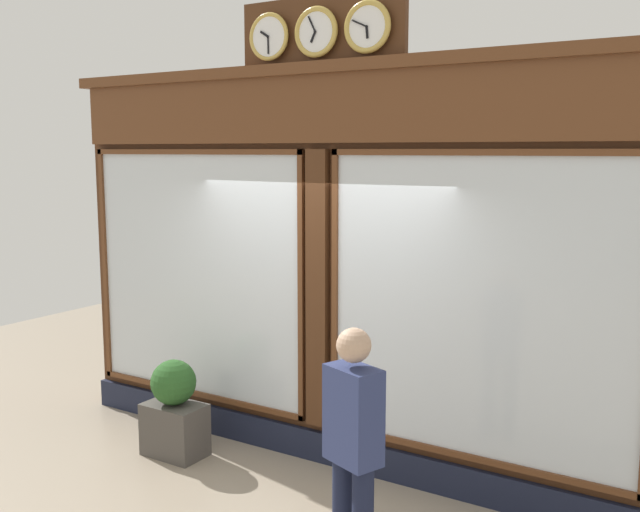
# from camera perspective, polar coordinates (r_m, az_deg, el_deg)

# --- Properties ---
(shop_facade) EXTENTS (5.72, 0.42, 4.04)m
(shop_facade) POSITION_cam_1_polar(r_m,az_deg,el_deg) (6.42, 0.60, -0.67)
(shop_facade) COLOR #4C2B16
(shop_facade) RESTS_ON ground_plane
(pedestrian) EXTENTS (0.41, 0.33, 1.69)m
(pedestrian) POSITION_cam_1_polar(r_m,az_deg,el_deg) (4.75, 2.61, -14.59)
(pedestrian) COLOR #191E38
(pedestrian) RESTS_ON ground_plane
(planter_box) EXTENTS (0.56, 0.36, 0.48)m
(planter_box) POSITION_cam_1_polar(r_m,az_deg,el_deg) (6.97, -11.30, -13.19)
(planter_box) COLOR #4C4742
(planter_box) RESTS_ON ground_plane
(planter_shrub) EXTENTS (0.41, 0.41, 0.41)m
(planter_shrub) POSITION_cam_1_polar(r_m,az_deg,el_deg) (6.82, -11.41, -9.68)
(planter_shrub) COLOR #285623
(planter_shrub) RESTS_ON planter_box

